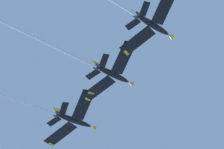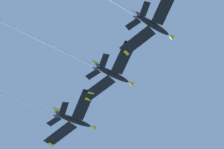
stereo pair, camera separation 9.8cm
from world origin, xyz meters
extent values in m
ellipsoid|color=black|center=(-0.81, 24.73, 109.29)|extent=(2.55, 11.46, 6.53)
cone|color=yellow|center=(-0.31, 30.72, 112.26)|extent=(1.36, 2.06, 1.78)
ellipsoid|color=black|center=(-0.68, 26.34, 110.76)|extent=(1.24, 2.98, 2.05)
cube|color=black|center=(-6.15, 24.51, 108.85)|extent=(9.41, 4.71, 1.77)
cube|color=yellow|center=(-10.26, 24.53, 108.83)|extent=(0.96, 1.76, 0.90)
cube|color=black|center=(4.41, 23.61, 108.85)|extent=(9.59, 6.05, 1.77)
cube|color=yellow|center=(8.47, 22.94, 108.83)|extent=(1.20, 1.80, 0.90)
cube|color=black|center=(-3.46, 20.45, 107.08)|extent=(3.89, 2.46, 0.94)
cube|color=black|center=(1.08, 20.07, 107.08)|extent=(3.97, 2.95, 0.94)
cube|color=yellow|center=(-1.23, 19.82, 108.43)|extent=(0.47, 3.39, 3.57)
cylinder|color=#38383D|center=(-1.70, 19.63, 106.64)|extent=(0.90, 1.31, 1.16)
cylinder|color=#38383D|center=(-0.80, 19.55, 106.64)|extent=(0.90, 1.31, 1.16)
ellipsoid|color=black|center=(15.72, 23.94, 109.53)|extent=(2.31, 11.34, 6.78)
cone|color=yellow|center=(16.10, 29.87, 112.64)|extent=(1.32, 2.05, 1.81)
ellipsoid|color=black|center=(15.82, 25.52, 111.03)|extent=(1.18, 2.96, 2.10)
cube|color=black|center=(10.39, 23.62, 109.07)|extent=(9.44, 4.85, 1.85)
cube|color=yellow|center=(6.28, 23.56, 109.03)|extent=(0.99, 1.75, 0.94)
cube|color=black|center=(20.97, 22.95, 109.07)|extent=(9.57, 5.85, 1.85)
cube|color=yellow|center=(25.04, 22.37, 109.03)|extent=(1.17, 1.78, 0.94)
cube|color=black|center=(13.16, 19.67, 107.20)|extent=(3.90, 2.51, 0.98)
cube|color=black|center=(17.71, 19.38, 107.20)|extent=(3.96, 2.88, 0.98)
cube|color=yellow|center=(15.41, 19.05, 108.54)|extent=(0.40, 3.43, 3.59)
cylinder|color=#38383D|center=(14.95, 18.89, 106.74)|extent=(0.88, 1.31, 1.17)
cylinder|color=#38383D|center=(15.85, 18.84, 106.74)|extent=(0.88, 1.31, 1.17)
cylinder|color=white|center=(14.34, 2.24, 98.00)|extent=(2.94, 33.33, 18.03)
ellipsoid|color=black|center=(32.03, 22.70, 108.89)|extent=(2.51, 11.43, 6.59)
cone|color=yellow|center=(32.51, 28.67, 111.89)|extent=(1.35, 2.06, 1.79)
ellipsoid|color=black|center=(32.16, 24.31, 110.36)|extent=(1.23, 2.98, 2.06)
cube|color=black|center=(26.69, 22.46, 108.44)|extent=(9.42, 4.73, 1.79)
cube|color=yellow|center=(22.58, 22.47, 108.41)|extent=(0.96, 1.75, 0.91)
cube|color=black|center=(37.26, 21.61, 108.44)|extent=(9.59, 6.01, 1.79)
cube|color=black|center=(29.40, 18.43, 106.65)|extent=(3.89, 2.47, 0.95)
cube|color=black|center=(33.94, 18.06, 106.65)|extent=(3.97, 2.94, 0.95)
cube|color=yellow|center=(31.63, 17.80, 107.99)|extent=(0.45, 3.40, 3.58)
cylinder|color=#38383D|center=(31.17, 17.62, 106.20)|extent=(0.90, 1.31, 1.16)
cylinder|color=#38383D|center=(32.07, 17.54, 106.20)|extent=(0.90, 1.31, 1.16)
camera|label=1|loc=(46.24, -2.92, 1.62)|focal=72.46mm
camera|label=2|loc=(46.17, -3.00, 1.62)|focal=72.46mm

